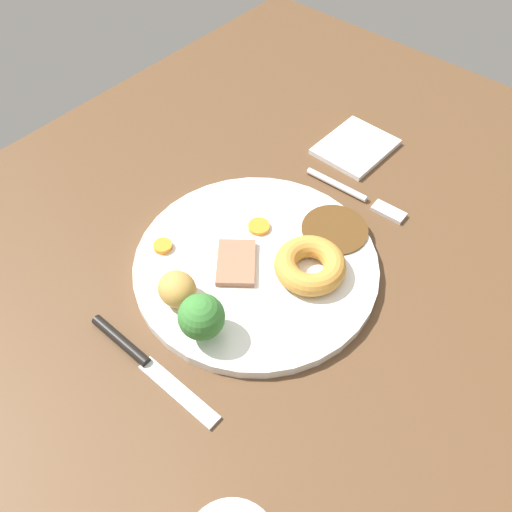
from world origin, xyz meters
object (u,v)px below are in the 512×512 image
at_px(carrot_coin_front, 259,227).
at_px(broccoli_floret, 201,317).
at_px(meat_slice_main, 238,264).
at_px(folded_napkin, 355,147).
at_px(knife, 141,359).
at_px(roast_potato_left, 177,289).
at_px(carrot_coin_back, 163,246).
at_px(dinner_plate, 256,265).
at_px(yorkshire_pudding, 310,265).
at_px(fork, 358,195).

distance_m(carrot_coin_front, broccoli_floret, 0.17).
distance_m(meat_slice_main, carrot_coin_front, 0.07).
bearing_deg(folded_napkin, meat_slice_main, 4.73).
bearing_deg(knife, roast_potato_left, 104.29).
xyz_separation_m(carrot_coin_back, knife, (0.12, 0.09, -0.01)).
distance_m(dinner_plate, roast_potato_left, 0.11).
height_order(yorkshire_pudding, broccoli_floret, broccoli_floret).
relative_size(carrot_coin_back, knife, 0.12).
xyz_separation_m(knife, folded_napkin, (-0.44, -0.02, -0.00)).
relative_size(carrot_coin_front, carrot_coin_back, 1.20).
xyz_separation_m(carrot_coin_front, folded_napkin, (-0.22, -0.00, -0.01)).
height_order(yorkshire_pudding, roast_potato_left, roast_potato_left).
bearing_deg(fork, knife, -98.42).
height_order(carrot_coin_front, knife, carrot_coin_front).
xyz_separation_m(dinner_plate, roast_potato_left, (0.10, -0.03, 0.03)).
distance_m(roast_potato_left, broccoli_floret, 0.06).
bearing_deg(meat_slice_main, carrot_coin_front, -161.48).
relative_size(dinner_plate, knife, 1.60).
distance_m(roast_potato_left, carrot_coin_front, 0.14).
relative_size(roast_potato_left, folded_napkin, 0.42).
bearing_deg(dinner_plate, broccoli_floret, 11.02).
xyz_separation_m(carrot_coin_back, fork, (-0.24, 0.13, -0.01)).
relative_size(fork, folded_napkin, 1.39).
bearing_deg(carrot_coin_back, dinner_plate, 120.39).
distance_m(meat_slice_main, fork, 0.21).
relative_size(roast_potato_left, fork, 0.30).
distance_m(carrot_coin_front, fork, 0.15).
relative_size(dinner_plate, carrot_coin_back, 12.85).
bearing_deg(meat_slice_main, carrot_coin_back, -66.15).
distance_m(carrot_coin_back, broccoli_floret, 0.14).
relative_size(carrot_coin_back, fork, 0.15).
xyz_separation_m(roast_potato_left, broccoli_floret, (0.01, 0.05, 0.01)).
xyz_separation_m(dinner_plate, yorkshire_pudding, (-0.03, 0.06, 0.02)).
relative_size(yorkshire_pudding, carrot_coin_front, 3.07).
xyz_separation_m(yorkshire_pudding, fork, (-0.16, -0.03, -0.02)).
bearing_deg(fork, carrot_coin_front, -114.93).
bearing_deg(fork, dinner_plate, -100.46).
xyz_separation_m(roast_potato_left, knife, (0.08, 0.02, -0.03)).
relative_size(yorkshire_pudding, carrot_coin_back, 3.67).
bearing_deg(folded_napkin, broccoli_floret, 8.54).
relative_size(yorkshire_pudding, folded_napkin, 0.77).
height_order(dinner_plate, folded_napkin, dinner_plate).
bearing_deg(folded_napkin, carrot_coin_back, -11.33).
bearing_deg(carrot_coin_front, yorkshire_pudding, 80.85).
bearing_deg(knife, broccoli_floret, 62.33).
distance_m(yorkshire_pudding, carrot_coin_back, 0.18).
xyz_separation_m(carrot_coin_front, broccoli_floret, (0.16, 0.05, 0.03)).
height_order(broccoli_floret, knife, broccoli_floret).
xyz_separation_m(broccoli_floret, folded_napkin, (-0.38, -0.06, -0.04)).
bearing_deg(yorkshire_pudding, meat_slice_main, -55.66).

